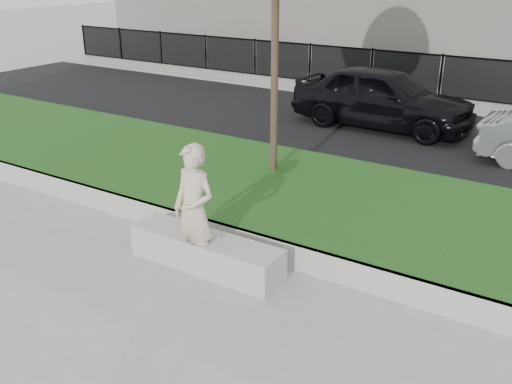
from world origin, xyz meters
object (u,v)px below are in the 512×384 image
Objects in this scene: book at (213,236)px; stone_bench at (206,252)px; man at (194,210)px; car_dark at (382,97)px.

stone_bench is at bearing -173.47° from book.
book is (0.14, 0.22, -0.45)m from man.
stone_bench is 10.09× the size of book.
man is 0.40× the size of car_dark.
car_dark reaches higher than stone_bench.
man is 0.52m from book.
car_dark is (-0.66, 8.35, 0.35)m from book.
man is 8.08× the size of book.
car_dark is (-0.52, 8.57, -0.10)m from man.
book is 0.05× the size of car_dark.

